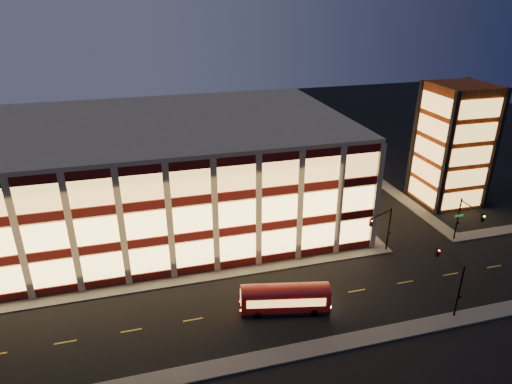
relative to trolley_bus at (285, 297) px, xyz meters
name	(u,v)px	position (x,y,z in m)	size (l,w,h in m)	color
ground	(203,282)	(-7.31, 7.09, -1.68)	(200.00, 200.00, 0.00)	black
sidewalk_office_south	(175,281)	(-10.31, 8.09, -1.61)	(54.00, 2.00, 0.15)	#514F4C
sidewalk_office_east	(330,198)	(15.69, 24.09, -1.61)	(2.00, 30.00, 0.15)	#514F4C
sidewalk_tower_south	(494,232)	(32.69, 8.09, -1.61)	(14.00, 2.00, 0.15)	#514F4C
sidewalk_tower_west	(392,191)	(26.69, 24.09, -1.61)	(2.00, 30.00, 0.15)	#514F4C
sidewalk_near	(227,366)	(-7.31, -5.91, -1.61)	(100.00, 2.00, 0.15)	#514F4C
office_building	(160,172)	(-10.23, 24.01, 5.57)	(50.45, 30.45, 14.50)	tan
stair_tower	(453,145)	(32.64, 19.05, 7.31)	(8.60, 8.60, 18.00)	#8C3814
traffic_signal_far	(383,225)	(14.90, 7.33, 2.43)	(3.79, 1.87, 6.00)	black
traffic_signal_right	(467,217)	(26.19, 6.47, 2.42)	(1.20, 4.37, 6.00)	black
traffic_signal_near	(451,274)	(16.19, -3.94, 2.44)	(0.32, 4.45, 6.00)	black
trolley_bus	(285,297)	(0.00, 0.00, 0.00)	(9.24, 4.08, 3.04)	#9C0808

